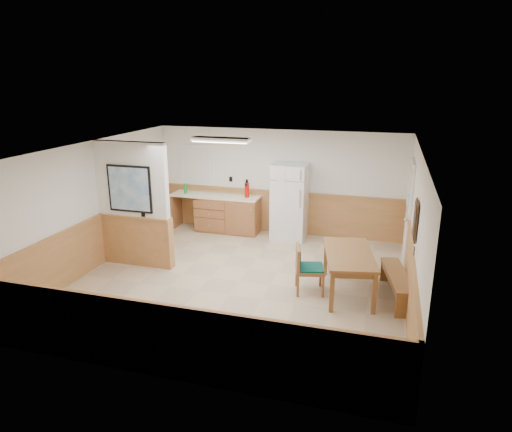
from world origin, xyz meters
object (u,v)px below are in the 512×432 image
(dining_bench, at_px, (397,280))
(refrigerator, at_px, (289,202))
(dining_table, at_px, (349,258))
(dining_chair, at_px, (305,266))
(fire_extinguisher, at_px, (247,190))
(soap_bottle, at_px, (185,188))

(dining_bench, bearing_deg, refrigerator, 123.18)
(dining_bench, bearing_deg, dining_table, 170.63)
(dining_chair, bearing_deg, refrigerator, 93.49)
(fire_extinguisher, distance_m, soap_bottle, 1.58)
(soap_bottle, bearing_deg, refrigerator, -0.25)
(fire_extinguisher, bearing_deg, dining_chair, -61.47)
(dining_table, height_order, dining_bench, dining_table)
(refrigerator, distance_m, dining_table, 3.01)
(dining_bench, height_order, dining_chair, dining_chair)
(refrigerator, bearing_deg, dining_chair, -71.88)
(refrigerator, relative_size, fire_extinguisher, 4.06)
(dining_table, distance_m, dining_chair, 0.78)
(dining_table, relative_size, dining_chair, 2.02)
(fire_extinguisher, relative_size, soap_bottle, 1.78)
(fire_extinguisher, bearing_deg, soap_bottle, 175.30)
(dining_bench, xyz_separation_m, fire_extinguisher, (-3.49, 2.57, 0.75))
(fire_extinguisher, height_order, soap_bottle, fire_extinguisher)
(dining_chair, relative_size, fire_extinguisher, 1.95)
(dining_chair, xyz_separation_m, soap_bottle, (-3.50, 2.72, 0.53))
(dining_table, height_order, soap_bottle, soap_bottle)
(refrigerator, height_order, soap_bottle, refrigerator)
(dining_table, distance_m, soap_bottle, 4.96)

